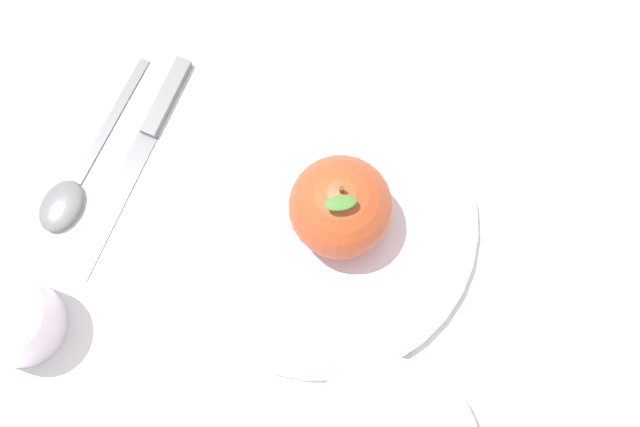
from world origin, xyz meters
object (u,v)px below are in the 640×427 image
(knife, at_px, (143,146))
(spoon, at_px, (73,186))
(cup, at_px, (10,318))
(dinner_plate, at_px, (320,217))
(apple, at_px, (340,208))

(knife, distance_m, spoon, 0.07)
(spoon, bearing_deg, knife, 128.62)
(cup, relative_size, knife, 0.34)
(spoon, bearing_deg, dinner_plate, 88.10)
(dinner_plate, bearing_deg, cup, -63.85)
(cup, bearing_deg, knife, 156.17)
(cup, distance_m, knife, 0.18)
(apple, bearing_deg, cup, -66.23)
(cup, bearing_deg, spoon, 171.16)
(apple, xyz_separation_m, cup, (0.11, -0.25, -0.02))
(cup, height_order, knife, cup)
(apple, height_order, knife, apple)
(dinner_plate, xyz_separation_m, apple, (0.00, 0.02, 0.05))
(knife, height_order, spoon, spoon)
(dinner_plate, height_order, apple, apple)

